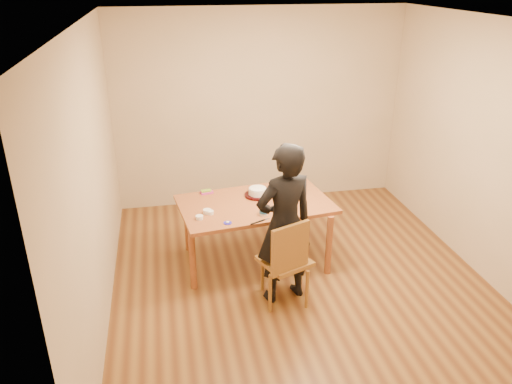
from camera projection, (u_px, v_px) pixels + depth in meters
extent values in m
cube|color=#5A3116|center=(301.00, 282.00, 5.42)|extent=(4.00, 4.50, 0.00)
cube|color=silver|center=(312.00, 21.00, 4.32)|extent=(4.00, 4.50, 0.00)
cube|color=tan|center=(260.00, 109.00, 6.89)|extent=(4.00, 0.00, 2.70)
cube|color=tan|center=(93.00, 182.00, 4.52)|extent=(0.00, 4.50, 2.70)
cube|color=tan|center=(490.00, 153.00, 5.22)|extent=(0.00, 4.50, 2.70)
cube|color=brown|center=(255.00, 204.00, 5.53)|extent=(1.77, 1.19, 0.04)
cube|color=brown|center=(285.00, 261.00, 4.98)|extent=(0.57, 0.57, 0.04)
cylinder|color=red|center=(258.00, 195.00, 5.68)|extent=(0.30, 0.30, 0.02)
cylinder|color=white|center=(258.00, 191.00, 5.66)|extent=(0.20, 0.20, 0.06)
ellipsoid|color=white|center=(258.00, 188.00, 5.64)|extent=(0.20, 0.20, 0.03)
cylinder|color=white|center=(264.00, 211.00, 5.23)|extent=(0.09, 0.09, 0.08)
cylinder|color=#231BB2|center=(228.00, 223.00, 5.07)|extent=(0.09, 0.09, 0.01)
ellipsoid|color=white|center=(228.00, 222.00, 5.06)|extent=(0.04, 0.04, 0.02)
cylinder|color=white|center=(199.00, 217.00, 5.15)|extent=(0.08, 0.08, 0.04)
cylinder|color=white|center=(210.00, 212.00, 5.26)|extent=(0.07, 0.07, 0.04)
cylinder|color=white|center=(207.00, 211.00, 5.27)|extent=(0.09, 0.09, 0.04)
cube|color=#E93683|center=(207.00, 192.00, 5.74)|extent=(0.15, 0.10, 0.02)
cube|color=green|center=(206.00, 191.00, 5.74)|extent=(0.12, 0.08, 0.02)
cube|color=black|center=(258.00, 222.00, 5.09)|extent=(0.17, 0.09, 0.01)
imported|color=black|center=(284.00, 225.00, 4.86)|extent=(0.69, 0.54, 1.67)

